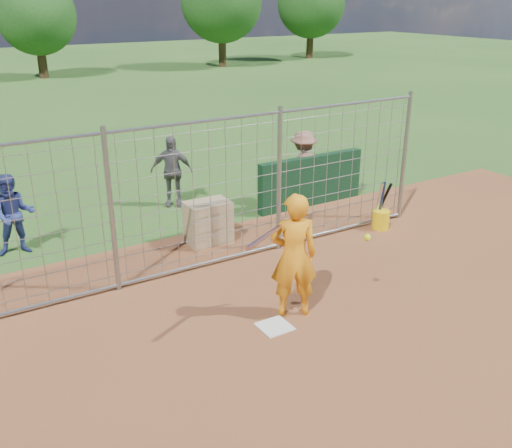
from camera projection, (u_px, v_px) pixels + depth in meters
ground at (267, 321)px, 8.12m from camera, size 100.00×100.00×0.00m
home_plate at (275, 327)px, 7.96m from camera, size 0.43×0.43×0.02m
dugout_wall at (311, 181)px, 12.41m from camera, size 2.60×0.20×1.10m
batter at (294, 256)px, 7.97m from camera, size 0.79×0.68×1.85m
bystander_a at (14, 215)px, 9.97m from camera, size 0.80×0.68×1.47m
bystander_b at (172, 171)px, 12.30m from camera, size 0.98×0.79×1.55m
bystander_c at (303, 168)px, 12.44m from camera, size 1.11×0.71×1.62m
equipment_bin at (208, 222)px, 10.55m from camera, size 0.81×0.57×0.80m
equipment_in_play at (291, 237)px, 7.57m from camera, size 2.05×0.47×0.38m
bucket_with_bats at (381, 217)px, 11.24m from camera, size 0.34×0.40×0.98m
backstop_fence at (202, 198)px, 9.24m from camera, size 9.08×0.08×2.60m
tree_line at (37, 7)px, 30.54m from camera, size 44.66×6.72×6.48m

